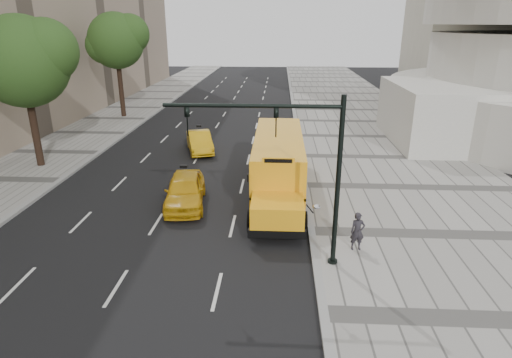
# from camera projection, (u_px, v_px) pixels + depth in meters

# --- Properties ---
(ground) EXTENTS (140.00, 140.00, 0.00)m
(ground) POSITION_uv_depth(u_px,v_px,m) (198.00, 185.00, 24.05)
(ground) COLOR black
(ground) RESTS_ON ground
(sidewalk_museum) EXTENTS (12.00, 140.00, 0.15)m
(sidewalk_museum) POSITION_uv_depth(u_px,v_px,m) (415.00, 188.00, 23.41)
(sidewalk_museum) COLOR gray
(sidewalk_museum) RESTS_ON ground
(sidewalk_far) EXTENTS (6.00, 140.00, 0.15)m
(sidewalk_far) POSITION_uv_depth(u_px,v_px,m) (9.00, 180.00, 24.59)
(sidewalk_far) COLOR gray
(sidewalk_far) RESTS_ON ground
(curb_museum) EXTENTS (0.30, 140.00, 0.15)m
(curb_museum) POSITION_uv_depth(u_px,v_px,m) (305.00, 186.00, 23.72)
(curb_museum) COLOR gray
(curb_museum) RESTS_ON ground
(curb_far) EXTENTS (0.30, 140.00, 0.15)m
(curb_far) POSITION_uv_depth(u_px,v_px,m) (59.00, 181.00, 24.44)
(curb_far) COLOR gray
(curb_far) RESTS_ON ground
(tree_b) EXTENTS (5.99, 5.32, 9.14)m
(tree_b) POSITION_uv_depth(u_px,v_px,m) (24.00, 61.00, 24.86)
(tree_b) COLOR black
(tree_b) RESTS_ON ground
(tree_c) EXTENTS (5.66, 5.03, 9.60)m
(tree_c) POSITION_uv_depth(u_px,v_px,m) (117.00, 40.00, 38.90)
(tree_c) COLOR black
(tree_c) RESTS_ON ground
(school_bus) EXTENTS (2.96, 11.56, 3.19)m
(school_bus) POSITION_uv_depth(u_px,v_px,m) (278.00, 160.00, 22.60)
(school_bus) COLOR #FFAA17
(school_bus) RESTS_ON ground
(taxi_near) EXTENTS (2.44, 4.83, 1.58)m
(taxi_near) POSITION_uv_depth(u_px,v_px,m) (185.00, 190.00, 21.17)
(taxi_near) COLOR gold
(taxi_near) RESTS_ON ground
(taxi_far) EXTENTS (2.69, 4.59, 1.43)m
(taxi_far) POSITION_uv_depth(u_px,v_px,m) (200.00, 142.00, 30.14)
(taxi_far) COLOR gold
(taxi_far) RESTS_ON ground
(pedestrian) EXTENTS (0.60, 0.43, 1.55)m
(pedestrian) POSITION_uv_depth(u_px,v_px,m) (357.00, 231.00, 16.69)
(pedestrian) COLOR #262329
(pedestrian) RESTS_ON sidewalk_museum
(traffic_signal) EXTENTS (6.18, 0.36, 6.40)m
(traffic_signal) POSITION_uv_depth(u_px,v_px,m) (298.00, 161.00, 14.74)
(traffic_signal) COLOR black
(traffic_signal) RESTS_ON ground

